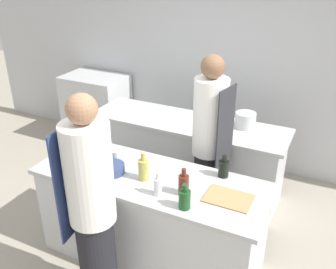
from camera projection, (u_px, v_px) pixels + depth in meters
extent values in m
plane|color=#A89E8E|center=(152.00, 255.00, 3.59)|extent=(16.00, 16.00, 0.00)
cube|color=silver|center=(231.00, 60.00, 4.69)|extent=(8.00, 0.06, 2.80)
cube|color=silver|center=(151.00, 220.00, 3.40)|extent=(1.97, 0.73, 0.85)
cube|color=#B7BABC|center=(150.00, 179.00, 3.21)|extent=(2.05, 0.76, 0.04)
cube|color=silver|center=(187.00, 157.00, 4.45)|extent=(2.19, 0.64, 0.85)
cube|color=silver|center=(187.00, 123.00, 4.26)|extent=(2.28, 0.67, 0.04)
cube|color=silver|center=(97.00, 110.00, 5.53)|extent=(0.88, 0.62, 1.04)
cube|color=black|center=(86.00, 132.00, 5.39)|extent=(0.70, 0.01, 0.36)
cube|color=black|center=(81.00, 85.00, 5.08)|extent=(0.74, 0.01, 0.06)
cylinder|color=black|center=(98.00, 261.00, 2.96)|extent=(0.29, 0.29, 0.84)
cylinder|color=silver|center=(89.00, 174.00, 2.61)|extent=(0.35, 0.35, 0.77)
cube|color=navy|center=(69.00, 183.00, 2.71)|extent=(0.05, 0.33, 0.88)
sphere|color=#9E7051|center=(82.00, 109.00, 2.39)|extent=(0.21, 0.21, 0.21)
cylinder|color=black|center=(206.00, 188.00, 3.88)|extent=(0.28, 0.28, 0.83)
cylinder|color=white|center=(210.00, 117.00, 3.53)|extent=(0.33, 0.33, 0.76)
cube|color=#2D2D33|center=(225.00, 132.00, 3.49)|extent=(0.07, 0.31, 0.88)
sphere|color=brown|center=(213.00, 67.00, 3.32)|extent=(0.22, 0.22, 0.22)
cylinder|color=#5B2319|center=(184.00, 185.00, 2.94)|extent=(0.08, 0.08, 0.17)
cylinder|color=#5B2319|center=(184.00, 173.00, 2.89)|extent=(0.04, 0.04, 0.06)
cylinder|color=#19471E|center=(185.00, 200.00, 2.78)|extent=(0.09, 0.09, 0.15)
cylinder|color=#19471E|center=(185.00, 188.00, 2.73)|extent=(0.04, 0.04, 0.06)
cylinder|color=#B2A84C|center=(144.00, 170.00, 3.13)|extent=(0.09, 0.09, 0.18)
cylinder|color=#B2A84C|center=(143.00, 157.00, 3.07)|extent=(0.04, 0.04, 0.07)
cylinder|color=#2D5175|center=(86.00, 140.00, 3.66)|extent=(0.07, 0.07, 0.15)
cylinder|color=#2D5175|center=(85.00, 131.00, 3.62)|extent=(0.03, 0.03, 0.06)
cylinder|color=black|center=(224.00, 169.00, 3.18)|extent=(0.09, 0.09, 0.14)
cylinder|color=black|center=(224.00, 159.00, 3.14)|extent=(0.04, 0.04, 0.06)
cylinder|color=silver|center=(158.00, 187.00, 2.93)|extent=(0.06, 0.06, 0.14)
cylinder|color=silver|center=(158.00, 176.00, 2.89)|extent=(0.03, 0.03, 0.06)
cylinder|color=navy|center=(74.00, 155.00, 3.47)|extent=(0.24, 0.24, 0.07)
cylinder|color=navy|center=(111.00, 169.00, 3.25)|extent=(0.24, 0.24, 0.08)
cylinder|color=white|center=(117.00, 155.00, 3.43)|extent=(0.09, 0.09, 0.10)
cube|color=tan|center=(228.00, 198.00, 2.91)|extent=(0.36, 0.26, 0.01)
cylinder|color=silver|center=(245.00, 120.00, 4.07)|extent=(0.23, 0.23, 0.17)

